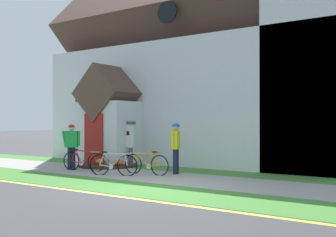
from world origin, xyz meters
TOP-DOWN VIEW (x-y plane):
  - ground at (0.00, 4.00)m, footprint 140.00×140.00m
  - sidewalk_slab at (-2.70, 2.03)m, footprint 32.00×2.54m
  - grass_verge at (-2.70, -0.23)m, footprint 32.00×1.97m
  - church_lawn at (-2.70, 4.05)m, footprint 24.00×1.51m
  - curb_paint_stripe at (-2.70, -1.36)m, footprint 28.00×0.16m
  - church_building at (-2.19, 8.59)m, footprint 14.25×9.99m
  - church_sign at (-4.59, 3.88)m, footprint 2.00×0.23m
  - flower_bed at (-4.59, 3.35)m, footprint 2.30×2.30m
  - bicycle_white at (-2.57, 1.42)m, footprint 1.62×0.57m
  - bicycle_yellow at (-4.32, 1.79)m, footprint 1.75×0.34m
  - bicycle_red at (-1.81, 2.24)m, footprint 1.76×0.12m
  - cyclist_in_white_jersey at (-4.91, 1.77)m, footprint 0.62×0.42m
  - cyclist_in_blue_jersey at (-1.06, 2.89)m, footprint 0.35×0.69m

SIDE VIEW (x-z plane):
  - ground at x=0.00m, z-range 0.00..0.00m
  - curb_paint_stripe at x=-2.70m, z-range 0.00..0.01m
  - grass_verge at x=-2.70m, z-range 0.00..0.01m
  - church_lawn at x=-2.70m, z-range 0.00..0.01m
  - sidewalk_slab at x=-2.70m, z-range 0.00..0.01m
  - flower_bed at x=-4.59m, z-range -0.09..0.25m
  - bicycle_red at x=-1.81m, z-range -0.04..0.77m
  - bicycle_yellow at x=-4.32m, z-range -0.04..0.77m
  - bicycle_white at x=-2.57m, z-range -0.03..0.77m
  - cyclist_in_white_jersey at x=-4.91m, z-range 0.14..1.82m
  - cyclist_in_blue_jersey at x=-1.06m, z-range 0.15..1.87m
  - church_sign at x=-4.59m, z-range 0.30..2.08m
  - church_building at x=-2.19m, z-range -1.98..11.25m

